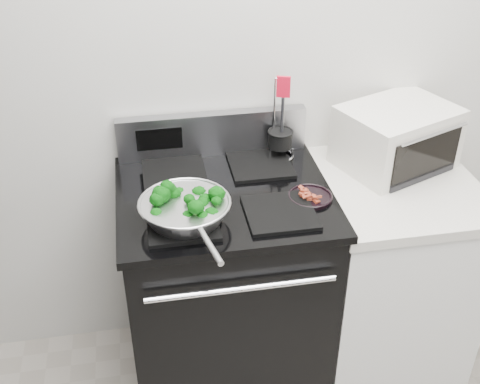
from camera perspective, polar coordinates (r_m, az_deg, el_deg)
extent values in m
cube|color=silver|center=(2.39, 4.36, 13.11)|extent=(4.00, 0.02, 2.70)
cube|color=black|center=(2.51, -1.34, -9.53)|extent=(0.76, 0.66, 0.92)
cube|color=black|center=(2.22, -1.50, -0.42)|extent=(0.79, 0.69, 0.03)
cube|color=#99999E|center=(2.43, -2.65, 5.53)|extent=(0.76, 0.05, 0.18)
cube|color=black|center=(2.05, -5.46, -2.91)|extent=(0.24, 0.24, 0.01)
cube|color=black|center=(2.10, 3.81, -1.96)|extent=(0.24, 0.24, 0.01)
cube|color=black|center=(2.34, -6.27, 1.87)|extent=(0.24, 0.24, 0.01)
cube|color=black|center=(2.38, 1.91, 2.63)|extent=(0.24, 0.24, 0.01)
cube|color=white|center=(2.69, 13.38, -7.86)|extent=(0.60, 0.66, 0.88)
cube|color=beige|center=(2.42, 14.74, 0.47)|extent=(0.62, 0.68, 0.04)
torus|color=silver|center=(2.03, -5.28, -0.98)|extent=(0.32, 0.32, 0.01)
cylinder|color=silver|center=(1.84, -2.87, -5.08)|extent=(0.06, 0.19, 0.02)
cylinder|color=black|center=(2.20, 6.66, -0.50)|extent=(0.16, 0.16, 0.01)
cylinder|color=black|center=(2.41, 3.84, 5.02)|extent=(0.10, 0.10, 0.07)
cylinder|color=black|center=(2.38, 3.91, 6.76)|extent=(0.02, 0.02, 0.21)
cube|color=red|center=(2.31, 4.04, 10.05)|extent=(0.05, 0.03, 0.09)
cube|color=silver|center=(2.48, 14.59, 5.10)|extent=(0.51, 0.46, 0.25)
cube|color=black|center=(2.35, 16.07, 3.04)|extent=(0.32, 0.13, 0.17)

